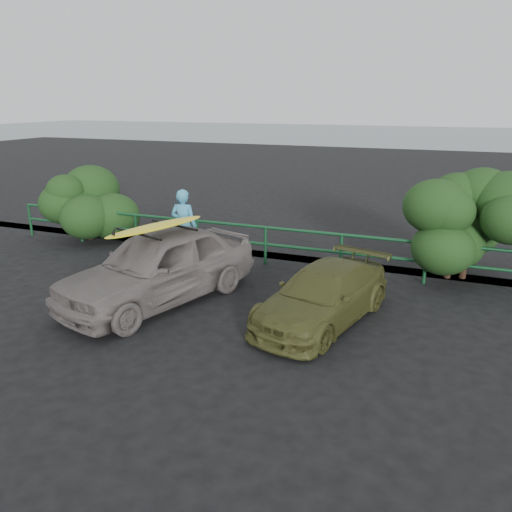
{
  "coord_description": "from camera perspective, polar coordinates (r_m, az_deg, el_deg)",
  "views": [
    {
      "loc": [
        5.38,
        -6.75,
        4.15
      ],
      "look_at": [
        1.89,
        2.09,
        1.18
      ],
      "focal_mm": 35.0,
      "sensor_mm": 36.0,
      "label": 1
    }
  ],
  "objects": [
    {
      "name": "ocean",
      "position": [
        67.09,
        17.4,
        13.08
      ],
      "size": [
        200.0,
        200.0,
        0.0
      ],
      "primitive_type": "plane",
      "color": "slate",
      "rests_on": "ground"
    },
    {
      "name": "olive_vehicle",
      "position": [
        9.78,
        7.65,
        -4.46
      ],
      "size": [
        2.38,
        3.97,
        1.08
      ],
      "primitive_type": "imported",
      "rotation": [
        0.0,
        0.0,
        -0.25
      ],
      "color": "#44471F",
      "rests_on": "ground"
    },
    {
      "name": "shrub_right",
      "position": [
        12.59,
        19.28,
        3.18
      ],
      "size": [
        3.2,
        2.4,
        2.55
      ],
      "primitive_type": null,
      "color": "#1B3C15",
      "rests_on": "ground"
    },
    {
      "name": "surfboard",
      "position": [
        10.54,
        -11.32,
        3.33
      ],
      "size": [
        1.26,
        2.54,
        0.07
      ],
      "primitive_type": "ellipsoid",
      "rotation": [
        0.0,
        0.0,
        -0.31
      ],
      "color": "yellow",
      "rests_on": "roof_rack"
    },
    {
      "name": "man",
      "position": [
        13.28,
        -8.23,
        3.4
      ],
      "size": [
        0.74,
        0.51,
        1.97
      ],
      "primitive_type": "imported",
      "rotation": [
        0.0,
        0.0,
        3.19
      ],
      "color": "teal",
      "rests_on": "ground"
    },
    {
      "name": "shrub_left",
      "position": [
        16.14,
        -18.14,
        5.67
      ],
      "size": [
        3.2,
        2.4,
        2.22
      ],
      "primitive_type": null,
      "color": "#1B3C15",
      "rests_on": "ground"
    },
    {
      "name": "guardrail",
      "position": [
        13.42,
        -2.92,
        1.67
      ],
      "size": [
        14.0,
        0.08,
        1.04
      ],
      "primitive_type": null,
      "color": "#124021",
      "rests_on": "ground"
    },
    {
      "name": "roof_rack",
      "position": [
        10.56,
        -11.3,
        3.01
      ],
      "size": [
        1.67,
        1.39,
        0.05
      ],
      "primitive_type": null,
      "rotation": [
        0.0,
        0.0,
        -0.31
      ],
      "color": "black",
      "rests_on": "sedan"
    },
    {
      "name": "sedan",
      "position": [
        10.78,
        -11.05,
        -1.15
      ],
      "size": [
        3.18,
        4.95,
        1.57
      ],
      "primitive_type": "imported",
      "rotation": [
        0.0,
        0.0,
        -0.31
      ],
      "color": "#665F5B",
      "rests_on": "ground"
    },
    {
      "name": "ground",
      "position": [
        9.58,
        -15.46,
        -8.98
      ],
      "size": [
        80.0,
        80.0,
        0.0
      ],
      "primitive_type": "plane",
      "color": "black"
    }
  ]
}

